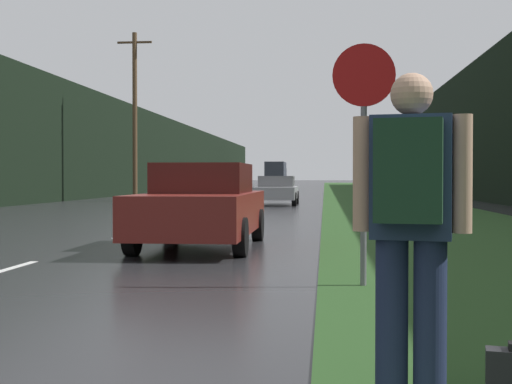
% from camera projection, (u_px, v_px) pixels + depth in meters
% --- Properties ---
extents(grass_verge, '(6.00, 240.00, 0.02)m').
position_uv_depth(grass_verge, '(377.00, 199.00, 40.04)').
color(grass_verge, '#26471E').
rests_on(grass_verge, ground_plane).
extents(lane_stripe_c, '(0.12, 3.00, 0.01)m').
position_uv_depth(lane_stripe_c, '(134.00, 233.00, 16.02)').
color(lane_stripe_c, silver).
rests_on(lane_stripe_c, ground_plane).
extents(lane_stripe_d, '(0.12, 3.00, 0.01)m').
position_uv_depth(lane_stripe_d, '(192.00, 216.00, 22.98)').
color(lane_stripe_d, silver).
rests_on(lane_stripe_d, ground_plane).
extents(lane_stripe_e, '(0.12, 3.00, 0.01)m').
position_uv_depth(lane_stripe_e, '(223.00, 207.00, 29.95)').
color(lane_stripe_e, silver).
rests_on(lane_stripe_e, ground_plane).
extents(lane_stripe_f, '(0.12, 3.00, 0.01)m').
position_uv_depth(lane_stripe_f, '(242.00, 201.00, 36.92)').
color(lane_stripe_f, silver).
rests_on(lane_stripe_f, ground_plane).
extents(treeline_far_side, '(2.00, 140.00, 6.38)m').
position_uv_depth(treeline_far_side, '(124.00, 150.00, 51.60)').
color(treeline_far_side, black).
rests_on(treeline_far_side, ground_plane).
extents(treeline_near_side, '(2.00, 140.00, 7.48)m').
position_uv_depth(treeline_near_side, '(454.00, 141.00, 49.34)').
color(treeline_near_side, black).
rests_on(treeline_near_side, ground_plane).
extents(utility_pole_far, '(1.80, 0.24, 8.70)m').
position_uv_depth(utility_pole_far, '(135.00, 115.00, 36.74)').
color(utility_pole_far, '#4C3823').
rests_on(utility_pole_far, ground_plane).
extents(stop_sign, '(0.71, 0.07, 2.76)m').
position_uv_depth(stop_sign, '(364.00, 136.00, 8.06)').
color(stop_sign, slate).
rests_on(stop_sign, ground_plane).
extents(hitchhiker_with_backpack, '(0.62, 0.48, 1.81)m').
position_uv_depth(hitchhiker_with_backpack, '(411.00, 217.00, 3.78)').
color(hitchhiker_with_backpack, '#1E2847').
rests_on(hitchhiker_with_backpack, ground_plane).
extents(car_passing_near, '(1.94, 4.65, 1.50)m').
position_uv_depth(car_passing_near, '(202.00, 206.00, 12.71)').
color(car_passing_near, maroon).
rests_on(car_passing_near, ground_plane).
extents(car_passing_far, '(1.93, 4.27, 1.31)m').
position_uv_depth(car_passing_far, '(276.00, 190.00, 32.23)').
color(car_passing_far, '#9E9EA3').
rests_on(car_passing_far, ground_plane).
extents(delivery_truck, '(2.60, 8.36, 3.23)m').
position_uv_depth(delivery_truck, '(276.00, 174.00, 93.60)').
color(delivery_truck, black).
rests_on(delivery_truck, ground_plane).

